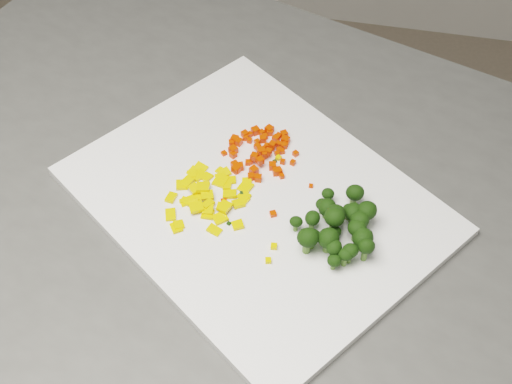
% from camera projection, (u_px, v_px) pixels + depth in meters
% --- Properties ---
extents(counter_block, '(1.23, 1.03, 0.90)m').
position_uv_depth(counter_block, '(248.00, 362.00, 1.22)').
color(counter_block, '#4A4947').
rests_on(counter_block, ground).
extents(cutting_board, '(0.53, 0.51, 0.01)m').
position_uv_depth(cutting_board, '(256.00, 200.00, 0.86)').
color(cutting_board, white).
rests_on(cutting_board, counter_block).
extents(carrot_pile, '(0.09, 0.09, 0.03)m').
position_uv_depth(carrot_pile, '(262.00, 148.00, 0.89)').
color(carrot_pile, red).
rests_on(carrot_pile, cutting_board).
extents(pepper_pile, '(0.11, 0.11, 0.01)m').
position_uv_depth(pepper_pile, '(209.00, 198.00, 0.84)').
color(pepper_pile, yellow).
rests_on(pepper_pile, cutting_board).
extents(broccoli_pile, '(0.11, 0.11, 0.05)m').
position_uv_depth(broccoli_pile, '(335.00, 218.00, 0.80)').
color(broccoli_pile, black).
rests_on(broccoli_pile, cutting_board).
extents(carrot_cube_0, '(0.01, 0.01, 0.01)m').
position_uv_depth(carrot_cube_0, '(232.00, 143.00, 0.91)').
color(carrot_cube_0, red).
rests_on(carrot_cube_0, carrot_pile).
extents(carrot_cube_1, '(0.01, 0.01, 0.01)m').
position_uv_depth(carrot_cube_1, '(282.00, 176.00, 0.87)').
color(carrot_cube_1, red).
rests_on(carrot_cube_1, carrot_pile).
extents(carrot_cube_2, '(0.01, 0.01, 0.01)m').
position_uv_depth(carrot_cube_2, '(236.00, 169.00, 0.88)').
color(carrot_cube_2, red).
rests_on(carrot_cube_2, carrot_pile).
extents(carrot_cube_3, '(0.01, 0.01, 0.01)m').
position_uv_depth(carrot_cube_3, '(246.00, 138.00, 0.91)').
color(carrot_cube_3, red).
rests_on(carrot_cube_3, carrot_pile).
extents(carrot_cube_4, '(0.01, 0.01, 0.01)m').
position_uv_depth(carrot_cube_4, '(237.00, 169.00, 0.88)').
color(carrot_cube_4, red).
rests_on(carrot_cube_4, carrot_pile).
extents(carrot_cube_5, '(0.01, 0.01, 0.01)m').
position_uv_depth(carrot_cube_5, '(257.00, 147.00, 0.89)').
color(carrot_cube_5, red).
rests_on(carrot_cube_5, carrot_pile).
extents(carrot_cube_6, '(0.01, 0.01, 0.01)m').
position_uv_depth(carrot_cube_6, '(285.00, 140.00, 0.91)').
color(carrot_cube_6, red).
rests_on(carrot_cube_6, carrot_pile).
extents(carrot_cube_7, '(0.01, 0.01, 0.01)m').
position_uv_depth(carrot_cube_7, '(238.00, 142.00, 0.91)').
color(carrot_cube_7, red).
rests_on(carrot_cube_7, carrot_pile).
extents(carrot_cube_8, '(0.01, 0.01, 0.01)m').
position_uv_depth(carrot_cube_8, '(245.00, 134.00, 0.92)').
color(carrot_cube_8, red).
rests_on(carrot_cube_8, carrot_pile).
extents(carrot_cube_9, '(0.01, 0.01, 0.01)m').
position_uv_depth(carrot_cube_9, '(277.00, 154.00, 0.90)').
color(carrot_cube_9, red).
rests_on(carrot_cube_9, carrot_pile).
extents(carrot_cube_10, '(0.01, 0.01, 0.01)m').
position_uv_depth(carrot_cube_10, '(262.00, 133.00, 0.92)').
color(carrot_cube_10, red).
rests_on(carrot_cube_10, carrot_pile).
extents(carrot_cube_11, '(0.01, 0.01, 0.01)m').
position_uv_depth(carrot_cube_11, '(233.00, 150.00, 0.90)').
color(carrot_cube_11, red).
rests_on(carrot_cube_11, carrot_pile).
extents(carrot_cube_12, '(0.01, 0.01, 0.01)m').
position_uv_depth(carrot_cube_12, '(276.00, 139.00, 0.91)').
color(carrot_cube_12, red).
rests_on(carrot_cube_12, carrot_pile).
extents(carrot_cube_13, '(0.01, 0.01, 0.01)m').
position_uv_depth(carrot_cube_13, '(260.00, 152.00, 0.89)').
color(carrot_cube_13, red).
rests_on(carrot_cube_13, carrot_pile).
extents(carrot_cube_14, '(0.01, 0.01, 0.01)m').
position_uv_depth(carrot_cube_14, '(267.00, 147.00, 0.90)').
color(carrot_cube_14, red).
rests_on(carrot_cube_14, carrot_pile).
extents(carrot_cube_15, '(0.01, 0.01, 0.01)m').
position_uv_depth(carrot_cube_15, '(254.00, 171.00, 0.87)').
color(carrot_cube_15, red).
rests_on(carrot_cube_15, carrot_pile).
extents(carrot_cube_16, '(0.01, 0.01, 0.01)m').
position_uv_depth(carrot_cube_16, '(278.00, 136.00, 0.91)').
color(carrot_cube_16, red).
rests_on(carrot_cube_16, carrot_pile).
extents(carrot_cube_17, '(0.01, 0.01, 0.01)m').
position_uv_depth(carrot_cube_17, '(272.00, 145.00, 0.90)').
color(carrot_cube_17, red).
rests_on(carrot_cube_17, carrot_pile).
extents(carrot_cube_18, '(0.01, 0.01, 0.01)m').
position_uv_depth(carrot_cube_18, '(255.00, 131.00, 0.92)').
color(carrot_cube_18, red).
rests_on(carrot_cube_18, carrot_pile).
extents(carrot_cube_19, '(0.01, 0.01, 0.01)m').
position_uv_depth(carrot_cube_19, '(260.00, 151.00, 0.89)').
color(carrot_cube_19, red).
rests_on(carrot_cube_19, carrot_pile).
extents(carrot_cube_20, '(0.01, 0.01, 0.01)m').
position_uv_depth(carrot_cube_20, '(250.00, 141.00, 0.91)').
color(carrot_cube_20, red).
rests_on(carrot_cube_20, carrot_pile).
extents(carrot_cube_21, '(0.01, 0.01, 0.01)m').
position_uv_depth(carrot_cube_21, '(235.00, 139.00, 0.91)').
color(carrot_cube_21, red).
rests_on(carrot_cube_21, carrot_pile).
extents(carrot_cube_22, '(0.01, 0.01, 0.01)m').
position_uv_depth(carrot_cube_22, '(286.00, 140.00, 0.91)').
color(carrot_cube_22, red).
rests_on(carrot_cube_22, carrot_pile).
extents(carrot_cube_23, '(0.01, 0.01, 0.01)m').
position_uv_depth(carrot_cube_23, '(249.00, 135.00, 0.92)').
color(carrot_cube_23, red).
rests_on(carrot_cube_23, carrot_pile).
extents(carrot_cube_24, '(0.01, 0.01, 0.01)m').
position_uv_depth(carrot_cube_24, '(279.00, 144.00, 0.91)').
color(carrot_cube_24, red).
rests_on(carrot_cube_24, carrot_pile).
extents(carrot_cube_25, '(0.01, 0.01, 0.01)m').
position_uv_depth(carrot_cube_25, '(264.00, 155.00, 0.89)').
color(carrot_cube_25, red).
rests_on(carrot_cube_25, carrot_pile).
extents(carrot_cube_26, '(0.01, 0.01, 0.01)m').
position_uv_depth(carrot_cube_26, '(250.00, 162.00, 0.89)').
color(carrot_cube_26, red).
rests_on(carrot_cube_26, carrot_pile).
extents(carrot_cube_27, '(0.01, 0.01, 0.01)m').
position_uv_depth(carrot_cube_27, '(240.00, 166.00, 0.88)').
color(carrot_cube_27, red).
rests_on(carrot_cube_27, carrot_pile).
extents(carrot_cube_28, '(0.01, 0.01, 0.01)m').
position_uv_depth(carrot_cube_28, '(269.00, 152.00, 0.89)').
color(carrot_cube_28, red).
rests_on(carrot_cube_28, carrot_pile).
extents(carrot_cube_29, '(0.01, 0.01, 0.01)m').
position_uv_depth(carrot_cube_29, '(270.00, 132.00, 0.92)').
color(carrot_cube_29, red).
rests_on(carrot_cube_29, carrot_pile).
extents(carrot_cube_30, '(0.01, 0.01, 0.01)m').
position_uv_depth(carrot_cube_30, '(293.00, 163.00, 0.89)').
color(carrot_cube_30, red).
rests_on(carrot_cube_30, carrot_pile).
extents(carrot_cube_31, '(0.01, 0.01, 0.01)m').
position_uv_depth(carrot_cube_31, '(266.00, 148.00, 0.90)').
color(carrot_cube_31, red).
rests_on(carrot_cube_31, carrot_pile).
extents(carrot_cube_32, '(0.01, 0.01, 0.01)m').
position_uv_depth(carrot_cube_32, '(279.00, 150.00, 0.90)').
color(carrot_cube_32, red).
rests_on(carrot_cube_32, carrot_pile).
extents(carrot_cube_33, '(0.01, 0.01, 0.01)m').
position_uv_depth(carrot_cube_33, '(269.00, 130.00, 0.92)').
color(carrot_cube_33, red).
rests_on(carrot_cube_33, carrot_pile).
extents(carrot_cube_34, '(0.01, 0.01, 0.01)m').
position_uv_depth(carrot_cube_34, '(282.00, 151.00, 0.90)').
color(carrot_cube_34, red).
rests_on(carrot_cube_34, carrot_pile).
extents(carrot_cube_35, '(0.01, 0.01, 0.01)m').
position_uv_depth(carrot_cube_35, '(272.00, 166.00, 0.88)').
color(carrot_cube_35, red).
rests_on(carrot_cube_35, carrot_pile).
extents(carrot_cube_36, '(0.01, 0.01, 0.01)m').
position_uv_depth(carrot_cube_36, '(265.00, 136.00, 0.91)').
color(carrot_cube_36, red).
rests_on(carrot_cube_36, carrot_pile).
extents(carrot_cube_37, '(0.01, 0.01, 0.01)m').
position_uv_depth(carrot_cube_37, '(257.00, 142.00, 0.90)').
color(carrot_cube_37, red).
rests_on(carrot_cube_37, carrot_pile).
extents(carrot_cube_38, '(0.01, 0.01, 0.01)m').
position_uv_depth(carrot_cube_38, '(284.00, 146.00, 0.90)').
color(carrot_cube_38, red).
rests_on(carrot_cube_38, carrot_pile).
extents(carrot_cube_39, '(0.01, 0.01, 0.01)m').
position_uv_depth(carrot_cube_39, '(263.00, 151.00, 0.89)').
color(carrot_cube_39, red).
rests_on(carrot_cube_39, carrot_pile).
extents(carrot_cube_40, '(0.01, 0.01, 0.01)m').
position_uv_depth(carrot_cube_40, '(265.00, 154.00, 0.88)').
color(carrot_cube_40, red).
rests_on(carrot_cube_40, carrot_pile).
extents(carrot_cube_41, '(0.01, 0.01, 0.01)m').
position_uv_depth(carrot_cube_41, '(286.00, 143.00, 0.91)').
color(carrot_cube_41, red).
rests_on(carrot_cube_41, carrot_pile).
extents(carrot_cube_42, '(0.01, 0.01, 0.01)m').
position_uv_depth(carrot_cube_42, '(283.00, 162.00, 0.89)').
color(carrot_cube_42, red).
rests_on(carrot_cube_42, carrot_pile).
extents(carrot_cube_43, '(0.01, 0.01, 0.01)m').
position_uv_depth(carrot_cube_43, '(263.00, 139.00, 0.91)').
color(carrot_cube_43, red).
rests_on(carrot_cube_43, carrot_pile).
extents(carrot_cube_44, '(0.01, 0.01, 0.01)m').
position_uv_depth(carrot_cube_44, '(254.00, 157.00, 0.88)').
color(carrot_cube_44, red).
rests_on(carrot_cube_44, carrot_pile).
extents(carrot_cube_45, '(0.01, 0.01, 0.01)m').
position_uv_depth(carrot_cube_45, '(260.00, 161.00, 0.88)').
color(carrot_cube_45, red).
rests_on(carrot_cube_45, carrot_pile).
extents(carrot_cube_46, '(0.01, 0.01, 0.01)m').
position_uv_depth(carrot_cube_46, '(296.00, 154.00, 0.89)').
color(carrot_cube_46, red).
rests_on(carrot_cube_46, carrot_pile).
extents(carrot_cube_47, '(0.01, 0.01, 0.01)m').
position_uv_depth(carrot_cube_47, '(248.00, 163.00, 0.89)').
color(carrot_cube_47, red).
rests_on(carrot_cube_47, carrot_pile).
extents(carrot_cube_48, '(0.01, 0.01, 0.01)m').
position_uv_depth(carrot_cube_48, '(281.00, 151.00, 0.90)').
color(carrot_cube_48, red).
rests_on(carrot_cube_48, carrot_pile).
extents(carrot_cube_49, '(0.01, 0.01, 0.01)m').
position_uv_depth(carrot_cube_49, '(233.00, 155.00, 0.89)').
color(carrot_cube_49, red).
rests_on(carrot_cube_49, carrot_pile).
extents(carrot_cube_50, '(0.01, 0.01, 0.01)m').
position_uv_depth(carrot_cube_50, '(268.00, 146.00, 0.90)').
color(carrot_cube_50, red).
rests_on(carrot_cube_50, carrot_pile).
extents(carrot_cube_51, '(0.01, 0.01, 0.01)m').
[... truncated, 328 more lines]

